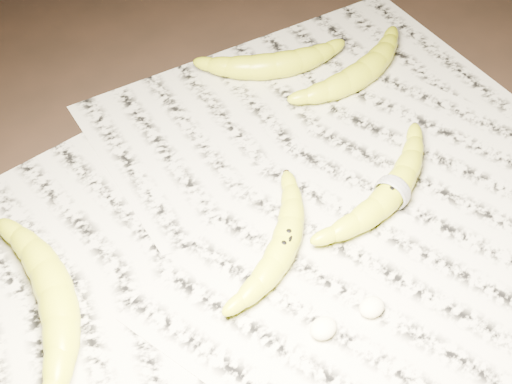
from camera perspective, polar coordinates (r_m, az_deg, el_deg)
ground at (r=0.84m, az=-1.21°, el=-3.59°), size 3.00×3.00×0.00m
newspaper_patch at (r=0.83m, az=0.39°, el=-4.12°), size 0.90×0.70×0.01m
banana_left_b at (r=0.78m, az=-15.74°, el=-7.91°), size 0.12×0.22×0.04m
banana_center at (r=0.80m, az=2.26°, el=-4.11°), size 0.18×0.14×0.03m
banana_taped at (r=0.87m, az=10.87°, el=0.14°), size 0.22×0.11×0.04m
banana_upper_a at (r=1.03m, az=8.51°, el=9.56°), size 0.20×0.08×0.04m
banana_upper_b at (r=1.03m, az=1.47°, el=10.25°), size 0.19×0.14×0.04m
measuring_tape at (r=0.87m, az=10.87°, el=0.14°), size 0.02×0.04×0.04m
flesh_chunk_b at (r=0.75m, az=5.42°, el=-10.64°), size 0.03×0.03×0.02m
flesh_chunk_c at (r=0.77m, az=9.29°, el=-8.92°), size 0.03×0.02×0.02m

